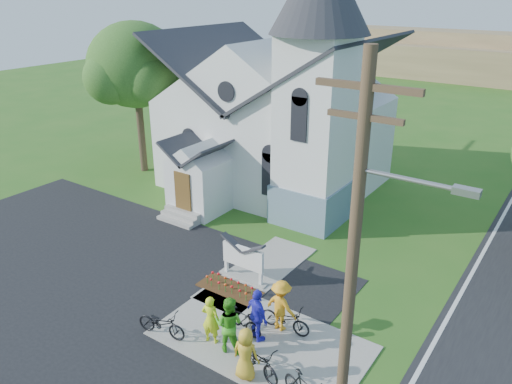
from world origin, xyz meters
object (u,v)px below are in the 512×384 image
Objects in this scene: cyclist_3 at (281,305)px; cyclist_1 at (229,324)px; cyclist_2 at (257,315)px; bike_1 at (241,321)px; bike_0 at (162,323)px; utility_pole at (355,259)px; church_sign at (243,257)px; bike_4 at (258,358)px; cyclist_4 at (246,354)px; bike_2 at (285,318)px; cyclist_0 at (211,319)px.

cyclist_1 is at bearing 72.22° from cyclist_3.
bike_1 is at bearing 27.42° from cyclist_2.
cyclist_1 is at bearing -82.18° from bike_0.
utility_pole reaches higher than bike_0.
bike_4 is (3.45, -4.00, -0.46)m from church_sign.
church_sign is 4.23m from cyclist_1.
cyclist_3 is at bearing -92.19° from cyclist_4.
cyclist_4 reaches higher than bike_2.
cyclist_0 reaches higher than church_sign.
bike_0 is 2.66m from bike_1.
cyclist_1 is 1.36m from cyclist_4.
cyclist_0 is at bearing 168.96° from utility_pole.
utility_pole is 5.58m from cyclist_4.
church_sign is at bearing -76.17° from cyclist_1.
cyclist_3 is (-0.19, 0.01, 0.45)m from bike_2.
bike_4 is at bearing -174.63° from bike_2.
cyclist_1 is (0.73, 0.02, 0.11)m from cyclist_0.
cyclist_0 is 0.95× the size of bike_2.
cyclist_1 is at bearing -60.07° from church_sign.
cyclist_3 is 1.09× the size of cyclist_4.
cyclist_3 reaches higher than bike_2.
bike_2 is at bearing -96.29° from cyclist_4.
cyclist_4 is (0.36, -2.56, -0.08)m from cyclist_3.
bike_4 is (1.53, -1.22, 0.02)m from bike_1.
bike_2 is (0.99, 1.85, -0.50)m from cyclist_1.
cyclist_3 is at bearing -31.82° from church_sign.
cyclist_0 is at bearing 99.78° from bike_4.
cyclist_3 reaches higher than bike_0.
bike_2 is (3.10, -1.81, -0.50)m from church_sign.
bike_2 is 0.94× the size of bike_4.
cyclist_1 is at bearing 168.19° from cyclist_0.
utility_pole is 6.64m from bike_2.
cyclist_4 is (0.69, -1.62, -0.10)m from cyclist_2.
cyclist_3 is at bearing 32.17° from bike_4.
church_sign is 3.62m from bike_2.
bike_2 is at bearing -94.46° from cyclist_2.
bike_0 is at bearing 126.74° from bike_1.
cyclist_4 is at bearing 174.18° from utility_pole.
bike_2 is at bearing -146.17° from cyclist_0.
utility_pole is 8.33m from bike_0.
cyclist_1 is at bearing 148.01° from bike_2.
bike_0 is at bearing 55.23° from cyclist_2.
cyclist_4 reaches higher than bike_0.
bike_1 is 0.86× the size of cyclist_2.
cyclist_0 is 2.01m from cyclist_4.
utility_pole is 5.46× the size of bike_2.
cyclist_0 is 2.57m from bike_2.
cyclist_4 is at bearing 103.57° from cyclist_3.
utility_pole is 6.24m from cyclist_2.
utility_pole is at bearing 178.27° from cyclist_2.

